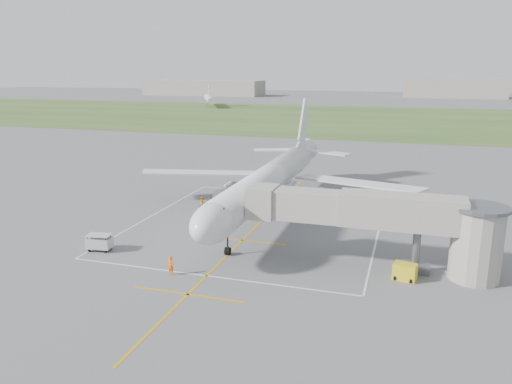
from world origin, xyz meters
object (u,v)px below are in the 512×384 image
(airliner, at_px, (269,181))
(ramp_worker_nose, at_px, (171,266))
(gpu_unit, at_px, (405,272))
(jet_bridge, at_px, (392,221))
(baggage_cart, at_px, (99,242))
(ramp_worker_wing, at_px, (203,202))

(airliner, height_order, ramp_worker_nose, airliner)
(airliner, relative_size, gpu_unit, 21.20)
(jet_bridge, bearing_deg, gpu_unit, -54.19)
(jet_bridge, distance_m, gpu_unit, 4.70)
(gpu_unit, height_order, baggage_cart, baggage_cart)
(jet_bridge, distance_m, baggage_cart, 29.26)
(gpu_unit, bearing_deg, airliner, 148.62)
(airliner, xyz_separation_m, jet_bridge, (15.72, -14.25, 0.35))
(jet_bridge, relative_size, baggage_cart, 8.94)
(airliner, relative_size, ramp_worker_wing, 29.66)
(airliner, distance_m, ramp_worker_nose, 22.03)
(baggage_cart, bearing_deg, jet_bridge, -0.05)
(ramp_worker_wing, bearing_deg, gpu_unit, -162.58)
(ramp_worker_wing, bearing_deg, airliner, -130.71)
(airliner, height_order, baggage_cart, airliner)
(jet_bridge, height_order, gpu_unit, jet_bridge)
(gpu_unit, xyz_separation_m, baggage_cart, (-30.19, -1.79, 0.14))
(gpu_unit, distance_m, baggage_cart, 30.24)
(gpu_unit, distance_m, ramp_worker_nose, 20.98)
(airliner, height_order, jet_bridge, airliner)
(airliner, distance_m, ramp_worker_wing, 9.96)
(ramp_worker_nose, height_order, ramp_worker_wing, ramp_worker_nose)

